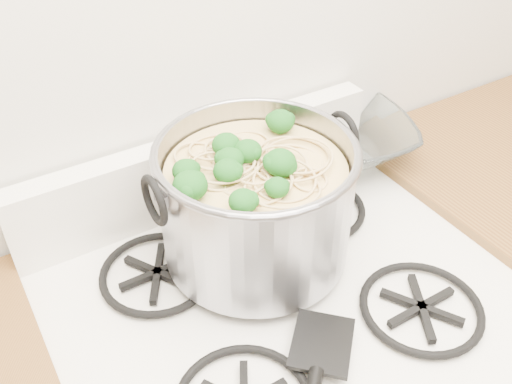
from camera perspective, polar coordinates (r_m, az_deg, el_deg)
stock_pot at (r=0.97m, az=-0.00°, el=-1.10°), size 0.37×0.34×0.23m
spatula at (r=0.89m, az=6.64°, el=-14.49°), size 0.42×0.42×0.02m
glass_bowl at (r=1.29m, az=8.39°, el=4.73°), size 0.15×0.15×0.03m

